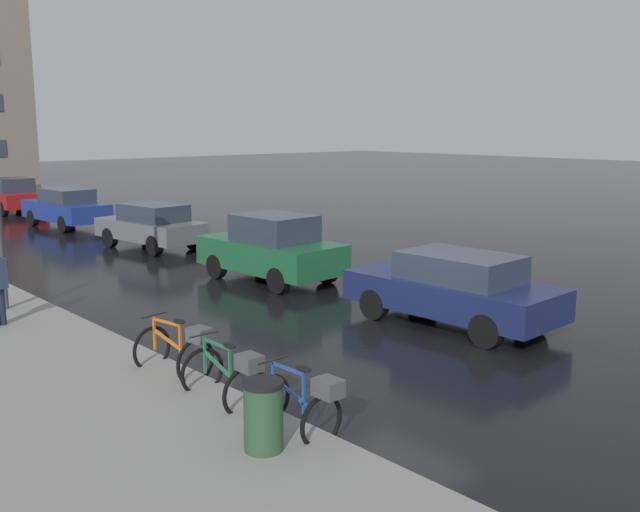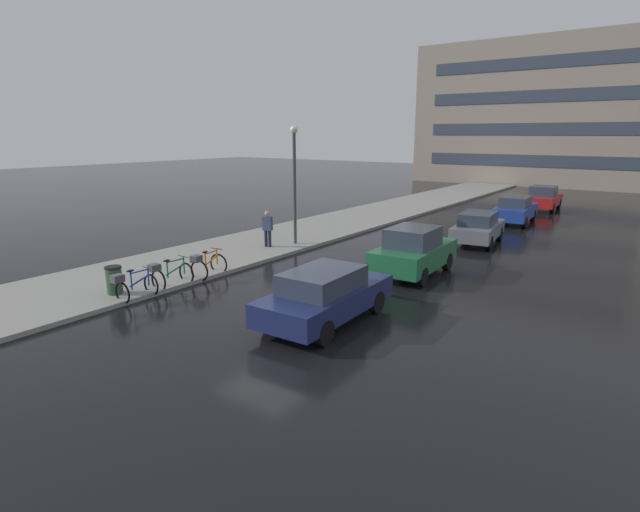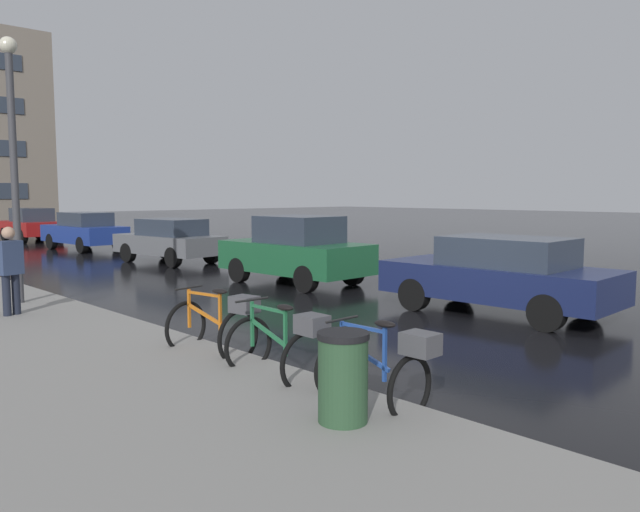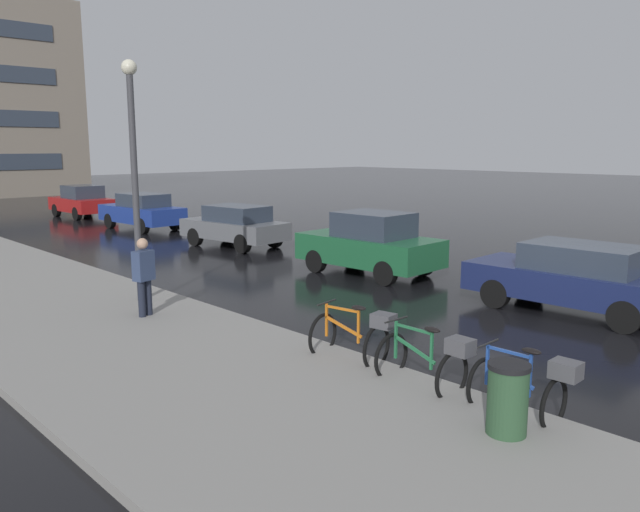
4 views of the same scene
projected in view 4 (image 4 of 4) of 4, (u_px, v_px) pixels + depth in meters
The scene contains 13 objects.
ground_plane at pixel (532, 332), 11.93m from camera, with size 140.00×140.00×0.00m, color black.
sidewalk_kerb at pixel (22, 291), 14.99m from camera, with size 4.80×60.00×0.14m, color gray.
bicycle_nearest at pixel (528, 385), 7.92m from camera, with size 0.72×1.34×0.99m.
bicycle_second at pixel (429, 360), 8.86m from camera, with size 0.76×1.43×0.99m.
bicycle_third at pixel (356, 335), 10.01m from camera, with size 0.93×1.45×1.00m.
car_navy at pixel (576, 277), 13.17m from camera, with size 1.98×4.41×1.48m.
car_green at pixel (370, 244), 17.14m from camera, with size 2.03×4.05×1.73m.
car_grey at pixel (235, 225), 21.89m from camera, with size 2.17×4.12×1.46m.
car_blue at pixel (142, 211), 26.54m from camera, with size 1.98×4.37×1.53m.
car_red at pixel (82, 201), 31.12m from camera, with size 1.94×3.86×1.59m.
pedestrian at pixel (144, 275), 12.38m from camera, with size 0.45×0.34×1.72m.
streetlamp at pixel (134, 162), 13.25m from camera, with size 0.32×0.32×5.28m.
trash_bin at pixel (507, 404), 7.33m from camera, with size 0.50×0.50×1.00m.
Camera 4 is at (-10.86, -5.54, 3.49)m, focal length 35.00 mm.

